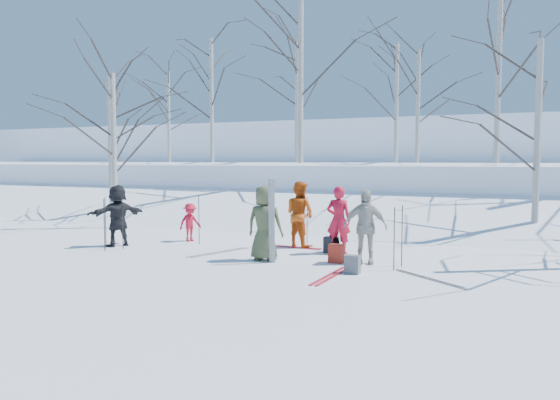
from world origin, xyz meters
The scene contains 38 objects.
ground centered at (0.00, 0.00, 0.00)m, with size 120.00×120.00×0.00m, color white.
snow_ramp centered at (0.00, 7.00, 0.15)m, with size 70.00×9.50×1.40m, color white.
snow_plateau centered at (0.00, 17.00, 1.00)m, with size 70.00×18.00×2.20m, color white.
far_hill centered at (0.00, 38.00, 2.00)m, with size 90.00×30.00×6.00m, color white.
skier_olive_center centered at (0.26, 0.09, 0.87)m, with size 0.85×0.55×1.74m, color #41492C.
skier_red_north centered at (1.51, 1.69, 0.84)m, with size 0.61×0.40×1.68m, color red.
skier_redor_behind centered at (0.22, 2.27, 0.88)m, with size 0.85×0.66×1.75m, color #BD480E.
skier_red_seated centered at (-2.99, 1.86, 0.54)m, with size 0.70×0.40×1.09m, color red.
skier_cream_east centered at (2.47, 0.68, 0.83)m, with size 0.98×0.41×1.67m, color beige.
skier_grey_west centered at (-4.27, 0.32, 0.83)m, with size 1.54×0.49×1.66m, color black.
dog centered at (1.42, 1.71, 0.26)m, with size 0.29×0.63×0.53m, color black.
upright_ski_left centered at (0.51, -0.14, 0.95)m, with size 0.07×0.02×1.90m, color silver.
upright_ski_right centered at (0.60, -0.17, 0.95)m, with size 0.07×0.02×1.90m, color silver.
ski_pair_a centered at (-0.02, 2.09, 0.01)m, with size 1.91×0.29×0.02m, color #A51728, non-canonical shape.
ski_pair_b centered at (2.23, -0.92, 0.01)m, with size 0.24×1.90×0.02m, color #A51728, non-canonical shape.
ski_pair_c centered at (-1.25, 0.55, 0.01)m, with size 0.75×1.87×0.02m, color silver, non-canonical shape.
ski_pair_d centered at (4.07, -0.37, 0.01)m, with size 1.62×1.33×0.02m, color silver, non-canonical shape.
ski_pole_a centered at (3.23, 0.20, 0.67)m, with size 0.02×0.02×1.34m, color black.
ski_pole_b centered at (-2.46, 1.51, 0.67)m, with size 0.02×0.02×1.34m, color black.
ski_pole_c centered at (-3.82, 0.00, 0.67)m, with size 0.02×0.02×1.34m, color black.
ski_pole_d centered at (3.29, 0.70, 0.67)m, with size 0.02×0.02×1.34m, color black.
ski_pole_e centered at (1.08, 2.76, 0.67)m, with size 0.02×0.02×1.34m, color black.
ski_pole_f centered at (0.38, 2.41, 0.67)m, with size 0.02×0.02×1.34m, color black.
ski_pole_g centered at (-4.28, -0.14, 0.67)m, with size 0.02×0.02×1.34m, color black.
ski_pole_h centered at (-4.00, -0.48, 0.67)m, with size 0.02×0.02×1.34m, color black.
backpack_red centered at (1.86, 0.49, 0.21)m, with size 0.32×0.22×0.42m, color maroon.
backpack_grey centered at (2.54, -0.49, 0.19)m, with size 0.30×0.20×0.38m, color #53545A.
backpack_dark centered at (1.31, 1.70, 0.20)m, with size 0.34×0.24×0.40m, color black.
birch_plateau_a centered at (4.60, 11.04, 5.63)m, with size 5.41×5.41×6.86m, color silver, non-canonical shape.
birch_plateau_c centered at (-0.40, 16.35, 5.15)m, with size 4.73×4.73×5.91m, color silver, non-canonical shape.
birch_plateau_d centered at (-2.66, 9.27, 5.99)m, with size 5.91×5.91×7.59m, color silver, non-canonical shape.
birch_plateau_f centered at (1.42, 12.32, 4.56)m, with size 3.90×3.90×4.72m, color silver, non-canonical shape.
birch_plateau_g centered at (-4.35, 12.90, 5.07)m, with size 4.62×4.62×5.74m, color silver, non-canonical shape.
birch_plateau_i centered at (-12.35, 13.76, 4.67)m, with size 4.06×4.06×4.95m, color silver, non-canonical shape.
birch_plateau_k centered at (-8.34, 11.74, 5.18)m, with size 4.77×4.77×5.95m, color silver, non-canonical shape.
birch_edge_a centered at (-7.09, 3.42, 2.62)m, with size 4.27×4.27×5.24m, color silver, non-canonical shape.
birch_edge_d centered at (-8.98, 5.37, 2.75)m, with size 4.45×4.45×5.50m, color silver, non-canonical shape.
birch_edge_e centered at (5.95, 5.93, 2.85)m, with size 4.58×4.58×5.69m, color silver, non-canonical shape.
Camera 1 is at (5.79, -11.11, 2.32)m, focal length 35.00 mm.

